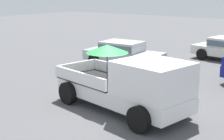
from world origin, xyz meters
name	(u,v)px	position (x,y,z in m)	size (l,w,h in m)	color
ground_plane	(121,109)	(0.00, 0.00, 0.00)	(80.00, 80.00, 0.00)	#4C4C4F
pickup_truck_main	(131,84)	(0.43, -0.08, 0.99)	(5.30, 2.98, 2.19)	black
parked_sedan_near	(123,52)	(-3.94, 5.75, 0.74)	(4.41, 2.20, 1.33)	black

